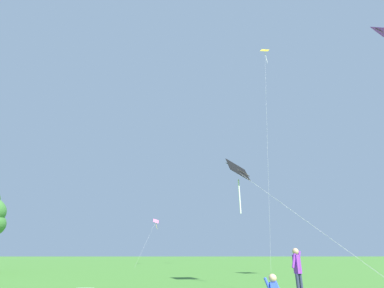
{
  "coord_description": "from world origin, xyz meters",
  "views": [
    {
      "loc": [
        -1.66,
        -3.97,
        1.56
      ],
      "look_at": [
        -1.27,
        22.1,
        11.71
      ],
      "focal_mm": 26.49,
      "sensor_mm": 36.0,
      "label": 1
    }
  ],
  "objects_px": {
    "kite_pink_low": "(155,224)",
    "person_near_tree": "(297,268)",
    "kite_yellow_diamond": "(265,63)",
    "kite_black_large": "(240,178)"
  },
  "relations": [
    {
      "from": "kite_yellow_diamond",
      "to": "kite_black_large",
      "type": "distance_m",
      "value": 28.01
    },
    {
      "from": "kite_black_large",
      "to": "person_near_tree",
      "type": "xyz_separation_m",
      "value": [
        1.1,
        -4.64,
        -4.7
      ]
    },
    {
      "from": "kite_yellow_diamond",
      "to": "kite_black_large",
      "type": "bearing_deg",
      "value": -115.06
    },
    {
      "from": "kite_black_large",
      "to": "kite_pink_low",
      "type": "bearing_deg",
      "value": 104.85
    },
    {
      "from": "kite_pink_low",
      "to": "kite_black_large",
      "type": "bearing_deg",
      "value": -75.15
    },
    {
      "from": "kite_yellow_diamond",
      "to": "person_near_tree",
      "type": "height_order",
      "value": "kite_yellow_diamond"
    },
    {
      "from": "kite_pink_low",
      "to": "person_near_tree",
      "type": "height_order",
      "value": "kite_pink_low"
    },
    {
      "from": "kite_black_large",
      "to": "person_near_tree",
      "type": "distance_m",
      "value": 6.7
    },
    {
      "from": "kite_yellow_diamond",
      "to": "kite_black_large",
      "type": "relative_size",
      "value": 2.96
    },
    {
      "from": "kite_yellow_diamond",
      "to": "person_near_tree",
      "type": "relative_size",
      "value": 16.82
    }
  ]
}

